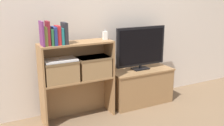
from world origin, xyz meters
The scene contains 18 objects.
ground_plane centered at (0.00, 0.00, 0.00)m, with size 16.00×16.00×0.00m, color brown.
wall_back centered at (0.00, 0.43, 1.20)m, with size 10.00×0.05×2.40m.
tv_stand centered at (0.45, 0.20, 0.23)m, with size 0.84×0.42×0.47m.
tv centered at (0.45, 0.20, 0.76)m, with size 0.71×0.14×0.56m.
bookshelf_lower_tier centered at (-0.45, 0.19, 0.30)m, with size 0.83×0.27×0.49m.
bookshelf_upper_tier centered at (-0.45, 0.19, 0.76)m, with size 0.83×0.27×0.42m.
book_plum centered at (-0.82, 0.10, 1.04)m, with size 0.02×0.15×0.25m.
book_olive centered at (-0.79, 0.10, 1.01)m, with size 0.03×0.12×0.20m.
book_maroon centered at (-0.76, 0.10, 1.04)m, with size 0.03×0.12×0.25m.
book_forest centered at (-0.73, 0.10, 1.00)m, with size 0.02×0.16×0.17m.
book_navy centered at (-0.69, 0.10, 1.01)m, with size 0.03×0.15×0.19m.
book_crimson centered at (-0.66, 0.10, 1.01)m, with size 0.04×0.13×0.20m.
book_teal centered at (-0.62, 0.10, 1.00)m, with size 0.02×0.15×0.17m.
book_charcoal centered at (-0.58, 0.10, 1.03)m, with size 0.04×0.14×0.23m.
baby_monitor centered at (-0.09, 0.14, 0.96)m, with size 0.05×0.03×0.13m.
storage_basket_left centered at (-0.64, 0.12, 0.62)m, with size 0.37×0.24×0.24m.
storage_basket_right centered at (-0.25, 0.12, 0.62)m, with size 0.37×0.24×0.24m.
laptop centered at (-0.64, 0.12, 0.74)m, with size 0.36×0.22×0.02m.
Camera 1 is at (-1.40, -2.56, 1.44)m, focal length 42.00 mm.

